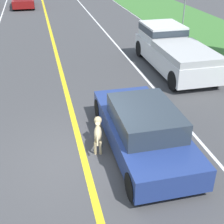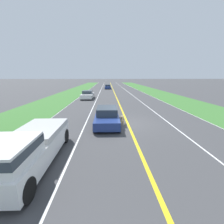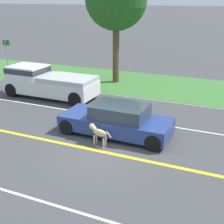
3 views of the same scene
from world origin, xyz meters
The scene contains 10 objects.
ground_plane centered at (0.00, 0.00, 0.00)m, with size 400.00×400.00×0.00m, color #424244.
centre_divider_line centered at (0.00, 0.00, 0.00)m, with size 0.18×160.00×0.01m, color yellow.
lane_edge_line_right centered at (7.00, 0.00, 0.00)m, with size 0.14×160.00×0.01m, color white.
lane_dash_same_dir centered at (3.50, 0.00, 0.00)m, with size 0.10×160.00×0.01m, color white.
lane_dash_oncoming centered at (-3.50, 0.00, 0.00)m, with size 0.10×160.00×0.01m, color white.
grass_verge_right centered at (10.00, 0.00, 0.01)m, with size 6.00×160.00×0.03m, color #3D7533.
ego_car centered at (1.73, -0.01, 0.64)m, with size 1.93×4.72×1.37m.
dog centered at (0.49, 0.28, 0.54)m, with size 0.40×1.16×0.86m.
pickup_truck centered at (5.11, 5.90, 0.89)m, with size 2.07×5.47×1.74m.
street_sign centered at (8.31, 11.60, 1.68)m, with size 0.11×0.64×2.69m.
Camera 3 is at (-9.62, -4.79, 5.60)m, focal length 50.00 mm.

